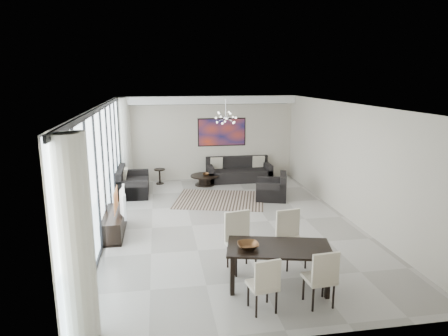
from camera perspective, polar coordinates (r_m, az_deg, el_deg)
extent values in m
cube|color=#A8A39B|center=(9.93, 0.96, -7.85)|extent=(6.00, 9.00, 0.02)
cube|color=white|center=(9.31, 1.03, 8.96)|extent=(6.00, 9.00, 0.02)
cube|color=#BBB4A0|center=(13.88, -2.37, 4.29)|extent=(6.00, 0.02, 2.90)
cube|color=#BBB4A0|center=(5.36, 9.86, -10.15)|extent=(6.00, 0.02, 2.90)
cube|color=#BBB4A0|center=(10.47, 17.31, 0.86)|extent=(0.02, 9.00, 2.90)
cube|color=silver|center=(9.46, -17.06, -0.38)|extent=(0.01, 8.95, 2.85)
cube|color=black|center=(9.24, -17.39, 8.10)|extent=(0.04, 8.95, 0.10)
cube|color=black|center=(9.86, -16.28, -8.43)|extent=(0.04, 8.95, 0.06)
cube|color=black|center=(5.68, -21.77, -9.57)|extent=(0.04, 0.05, 2.88)
cube|color=black|center=(6.60, -19.99, -6.30)|extent=(0.04, 0.05, 2.88)
cube|color=black|center=(7.54, -18.66, -3.83)|extent=(0.04, 0.05, 2.88)
cube|color=black|center=(8.49, -17.63, -1.90)|extent=(0.04, 0.05, 2.88)
cube|color=black|center=(9.45, -16.82, -0.37)|extent=(0.04, 0.05, 2.88)
cube|color=black|center=(10.42, -16.15, 0.88)|extent=(0.04, 0.05, 2.88)
cube|color=black|center=(11.40, -15.60, 1.91)|extent=(0.04, 0.05, 2.88)
cube|color=black|center=(12.37, -15.14, 2.79)|extent=(0.04, 0.05, 2.88)
cube|color=black|center=(13.36, -14.74, 3.53)|extent=(0.04, 0.05, 2.88)
cylinder|color=white|center=(5.51, -20.65, -10.16)|extent=(0.36, 0.36, 2.85)
cylinder|color=white|center=(13.49, -14.09, 3.66)|extent=(0.36, 0.36, 2.85)
cube|color=white|center=(13.56, -2.32, 9.69)|extent=(5.98, 0.40, 0.26)
cube|color=red|center=(13.91, -0.31, 5.15)|extent=(1.68, 0.04, 0.98)
cylinder|color=silver|center=(11.84, 0.25, 8.53)|extent=(0.02, 0.02, 0.55)
sphere|color=silver|center=(11.86, 0.25, 7.20)|extent=(0.12, 0.12, 0.12)
cube|color=black|center=(11.75, -0.58, -4.54)|extent=(2.96, 2.55, 0.01)
cylinder|color=black|center=(13.28, -2.77, -1.12)|extent=(0.95, 0.95, 0.04)
cylinder|color=black|center=(13.33, -2.77, -1.81)|extent=(0.42, 0.42, 0.29)
cylinder|color=black|center=(13.36, -2.76, -2.36)|extent=(0.66, 0.66, 0.03)
imported|color=brown|center=(13.25, -2.56, -0.90)|extent=(0.30, 0.30, 0.08)
cube|color=black|center=(13.84, 2.15, -1.02)|extent=(2.20, 0.90, 0.40)
cube|color=black|center=(14.09, 1.87, 0.91)|extent=(2.20, 0.18, 0.40)
cube|color=black|center=(13.65, -2.01, -0.82)|extent=(0.18, 0.90, 0.58)
cube|color=black|center=(14.05, 6.19, -0.49)|extent=(0.18, 0.90, 0.58)
cube|color=black|center=(12.63, -12.81, -2.69)|extent=(0.91, 1.62, 0.41)
cube|color=black|center=(12.56, -14.56, -0.96)|extent=(0.18, 1.62, 0.41)
cube|color=black|center=(11.92, -13.01, -3.19)|extent=(0.91, 0.18, 0.59)
cube|color=black|center=(13.31, -12.66, -1.48)|extent=(0.91, 0.18, 0.59)
cube|color=black|center=(11.90, 6.74, -3.47)|extent=(1.09, 1.12, 0.38)
cube|color=black|center=(11.80, 8.47, -1.73)|extent=(0.43, 0.92, 0.38)
cube|color=black|center=(12.23, 6.78, -2.60)|extent=(0.88, 0.41, 0.56)
cube|color=black|center=(11.52, 6.73, -3.57)|extent=(0.88, 0.41, 0.56)
cylinder|color=black|center=(13.53, -9.20, -0.21)|extent=(0.37, 0.37, 0.04)
cylinder|color=black|center=(13.59, -9.17, -1.25)|extent=(0.06, 0.06, 0.47)
cylinder|color=black|center=(13.65, -9.13, -2.18)|extent=(0.26, 0.26, 0.03)
cube|color=black|center=(9.57, -15.42, -7.65)|extent=(0.44, 1.58, 0.49)
imported|color=gray|center=(9.31, -14.68, -4.70)|extent=(0.23, 1.01, 0.58)
cube|color=black|center=(6.94, 7.86, -11.23)|extent=(1.90, 1.25, 0.04)
cube|color=black|center=(6.78, 1.18, -15.13)|extent=(0.07, 0.07, 0.69)
cube|color=black|center=(7.39, 1.43, -12.65)|extent=(0.07, 0.07, 0.69)
cube|color=black|center=(6.90, 14.63, -15.07)|extent=(0.07, 0.07, 0.69)
cube|color=black|center=(7.49, 13.67, -12.65)|extent=(0.07, 0.07, 0.69)
cube|color=beige|center=(6.39, 5.50, -16.34)|extent=(0.48, 0.48, 0.05)
cube|color=beige|center=(6.13, 6.25, -15.18)|extent=(0.42, 0.11, 0.51)
cylinder|color=black|center=(6.57, 3.49, -17.63)|extent=(0.04, 0.04, 0.39)
cylinder|color=black|center=(6.44, 7.47, -18.45)|extent=(0.04, 0.04, 0.39)
cube|color=beige|center=(6.67, 13.41, -15.12)|extent=(0.47, 0.47, 0.06)
cube|color=beige|center=(6.40, 14.32, -13.91)|extent=(0.44, 0.08, 0.53)
cylinder|color=black|center=(6.84, 11.29, -16.46)|extent=(0.04, 0.04, 0.41)
cylinder|color=black|center=(6.72, 15.35, -17.26)|extent=(0.04, 0.04, 0.41)
cube|color=beige|center=(7.50, 2.55, -10.95)|extent=(0.60, 0.60, 0.07)
cube|color=beige|center=(7.57, 1.87, -8.37)|extent=(0.50, 0.17, 0.61)
cylinder|color=black|center=(7.53, 4.57, -13.11)|extent=(0.04, 0.04, 0.47)
cylinder|color=black|center=(7.70, 0.54, -12.46)|extent=(0.04, 0.04, 0.47)
cube|color=beige|center=(7.78, 9.73, -10.35)|extent=(0.55, 0.55, 0.06)
cube|color=beige|center=(7.85, 9.08, -7.95)|extent=(0.49, 0.13, 0.59)
cylinder|color=black|center=(7.82, 11.58, -12.37)|extent=(0.04, 0.04, 0.45)
cylinder|color=black|center=(7.96, 7.78, -11.76)|extent=(0.04, 0.04, 0.45)
imported|color=brown|center=(6.82, 3.46, -11.01)|extent=(0.36, 0.36, 0.09)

